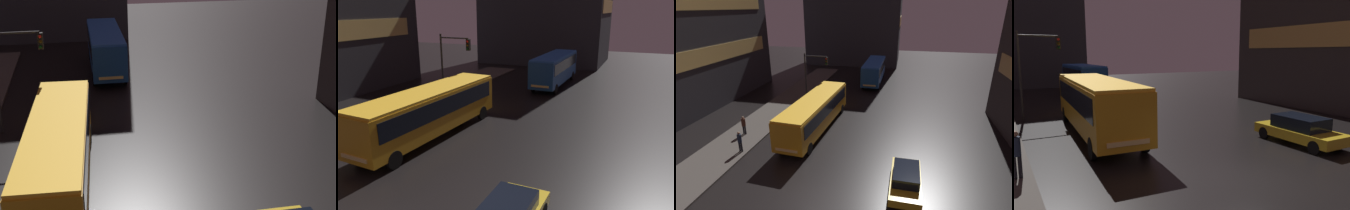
% 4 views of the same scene
% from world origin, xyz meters
% --- Properties ---
extents(bus_near, '(3.27, 11.93, 3.14)m').
position_xyz_m(bus_near, '(-3.08, 9.53, 1.94)').
color(bus_near, orange).
rests_on(bus_near, ground).
extents(bus_far, '(2.60, 10.11, 3.34)m').
position_xyz_m(bus_far, '(0.36, 27.14, 2.06)').
color(bus_far, '#194793').
rests_on(bus_far, ground).
extents(traffic_light_main, '(2.82, 0.35, 6.07)m').
position_xyz_m(traffic_light_main, '(-5.49, 16.06, 4.07)').
color(traffic_light_main, '#2D2D2D').
rests_on(traffic_light_main, ground).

